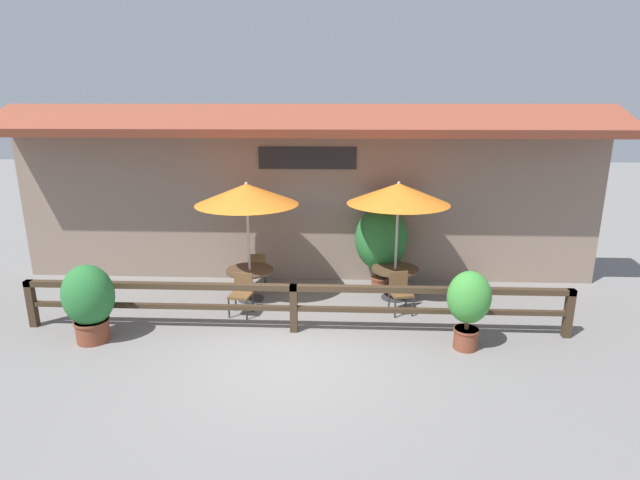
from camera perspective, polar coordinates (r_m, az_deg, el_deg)
The scene contains 14 objects.
ground_plane at distance 8.86m, azimuth -3.66°, elevation -13.32°, with size 60.00×60.00×0.00m, color slate.
building_facade at distance 12.03m, azimuth -1.73°, elevation 5.43°, with size 14.28×1.49×4.23m.
patio_railing at distance 9.50m, azimuth -3.04°, elevation -6.59°, with size 10.40×0.14×0.95m.
patio_umbrella_near at distance 10.68m, azimuth -8.38°, elevation 5.20°, with size 2.20×2.20×2.64m.
dining_table_near at distance 11.15m, azimuth -8.01°, elevation -4.02°, with size 1.04×1.04×0.71m.
chair_near_streetside at distance 10.46m, azimuth -8.95°, elevation -5.90°, with size 0.48×0.48×0.86m.
chair_near_wallside at distance 11.90m, azimuth -7.20°, elevation -3.17°, with size 0.49×0.49×0.86m.
patio_umbrella_middle at distance 10.78m, azimuth 8.95°, elevation 5.26°, with size 2.20×2.20×2.64m.
dining_table_middle at distance 11.24m, azimuth 8.57°, elevation -3.89°, with size 1.04×1.04×0.71m.
chair_middle_streetside at distance 10.55m, azimuth 9.14°, elevation -5.73°, with size 0.51×0.51×0.86m.
chair_middle_wallside at distance 11.99m, azimuth 8.10°, elevation -3.06°, with size 0.45×0.45×0.86m.
potted_plant_entrance_palm at distance 9.16m, azimuth 16.62°, elevation -6.88°, with size 0.76×0.68×1.45m.
potted_plant_tall_tropical at distance 10.01m, azimuth -24.91°, elevation -6.30°, with size 0.92×0.83×1.47m.
potted_plant_small_flowering at distance 11.71m, azimuth 6.99°, elevation 0.03°, with size 1.21×1.09×1.94m.
Camera 1 is at (0.91, -7.71, 4.26)m, focal length 28.00 mm.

